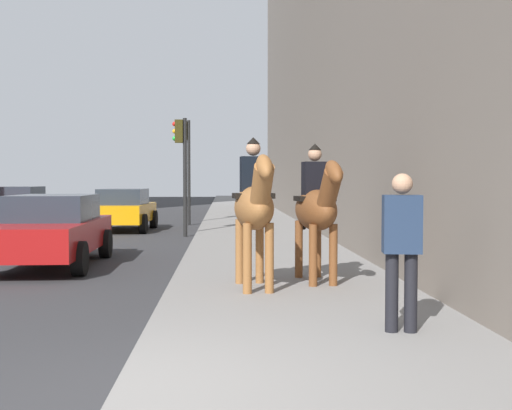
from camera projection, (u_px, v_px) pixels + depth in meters
The scene contains 9 objects.
sidewalk_slab at pixel (354, 397), 4.95m from camera, with size 120.00×3.77×0.12m, color slate.
mounted_horse_near at pixel (255, 205), 9.46m from camera, with size 2.15×0.71×2.27m.
mounted_horse_far at pixel (317, 207), 10.09m from camera, with size 2.15×0.75×2.21m.
pedestrian_greeting at pixel (402, 241), 6.78m from camera, with size 0.31×0.43×1.70m.
car_near_lane at pixel (19, 202), 28.61m from camera, with size 4.63×2.14×1.44m.
car_mid_lane at pixel (124, 209), 21.74m from camera, with size 3.86×1.96×1.44m.
car_far_lane at pixel (51, 230), 12.88m from camera, with size 4.42×1.98×1.44m.
traffic_light_near_curb at pixel (182, 157), 19.39m from camera, with size 0.20×0.44×3.63m.
traffic_light_far_curb at pixel (187, 155), 24.28m from camera, with size 0.20×0.44×4.02m.
Camera 1 is at (-4.84, -0.89, 1.75)m, focal length 44.68 mm.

